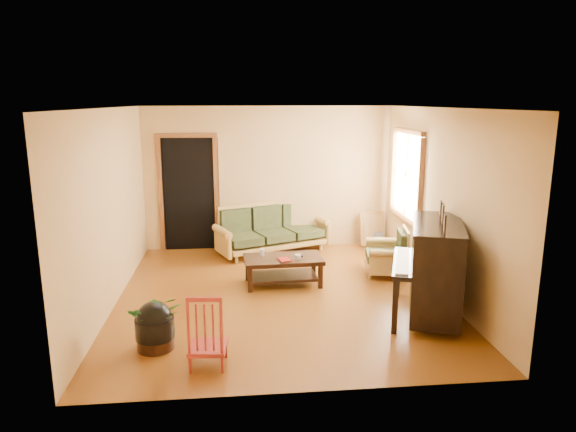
{
  "coord_description": "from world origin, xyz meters",
  "views": [
    {
      "loc": [
        -0.58,
        -6.82,
        2.69
      ],
      "look_at": [
        0.13,
        0.2,
        1.1
      ],
      "focal_mm": 32.0,
      "sensor_mm": 36.0,
      "label": 1
    }
  ],
  "objects": [
    {
      "name": "leaning_frame",
      "position": [
        1.95,
        2.36,
        0.33
      ],
      "size": [
        0.51,
        0.24,
        0.67
      ],
      "primitive_type": "cube",
      "rotation": [
        0.0,
        0.0,
        0.26
      ],
      "color": "#AE7D3A",
      "rests_on": "floor"
    },
    {
      "name": "ceramic_crock",
      "position": [
        2.07,
        2.34,
        0.12
      ],
      "size": [
        0.23,
        0.23,
        0.25
      ],
      "primitive_type": "cylinder",
      "rotation": [
        0.0,
        0.0,
        -0.2
      ],
      "color": "#35469F",
      "rests_on": "floor"
    },
    {
      "name": "window",
      "position": [
        2.21,
        1.3,
        1.5
      ],
      "size": [
        0.12,
        1.36,
        1.46
      ],
      "primitive_type": "cube",
      "color": "white",
      "rests_on": "right_wall"
    },
    {
      "name": "red_chair",
      "position": [
        -0.91,
        -1.89,
        0.41
      ],
      "size": [
        0.41,
        0.45,
        0.81
      ],
      "primitive_type": "cube",
      "rotation": [
        0.0,
        0.0,
        -0.09
      ],
      "color": "maroon",
      "rests_on": "floor"
    },
    {
      "name": "candle",
      "position": [
        -0.22,
        0.53,
        0.47
      ],
      "size": [
        0.07,
        0.07,
        0.11
      ],
      "primitive_type": "cylinder",
      "rotation": [
        0.0,
        0.0,
        0.15
      ],
      "color": "silver",
      "rests_on": "coffee_table"
    },
    {
      "name": "floor",
      "position": [
        0.0,
        0.0,
        0.0
      ],
      "size": [
        5.0,
        5.0,
        0.0
      ],
      "primitive_type": "plane",
      "color": "#582D0B",
      "rests_on": "ground"
    },
    {
      "name": "remote",
      "position": [
        0.32,
        0.46,
        0.43
      ],
      "size": [
        0.14,
        0.07,
        0.01
      ],
      "primitive_type": "cube",
      "rotation": [
        0.0,
        0.0,
        -0.29
      ],
      "color": "black",
      "rests_on": "coffee_table"
    },
    {
      "name": "book",
      "position": [
        0.01,
        0.26,
        0.43
      ],
      "size": [
        0.21,
        0.25,
        0.02
      ],
      "primitive_type": "imported",
      "rotation": [
        0.0,
        0.0,
        0.3
      ],
      "color": "maroon",
      "rests_on": "coffee_table"
    },
    {
      "name": "sofa",
      "position": [
        0.05,
        2.11,
        0.43
      ],
      "size": [
        2.18,
        1.53,
        0.86
      ],
      "primitive_type": "cube",
      "rotation": [
        0.0,
        0.0,
        0.38
      ],
      "color": "#A5803C",
      "rests_on": "floor"
    },
    {
      "name": "armchair",
      "position": [
        1.73,
        0.73,
        0.38
      ],
      "size": [
        0.84,
        0.87,
        0.75
      ],
      "primitive_type": "cube",
      "rotation": [
        0.0,
        0.0,
        -0.18
      ],
      "color": "#A5803C",
      "rests_on": "floor"
    },
    {
      "name": "potted_plant",
      "position": [
        -1.5,
        -1.41,
        0.32
      ],
      "size": [
        0.61,
        0.54,
        0.64
      ],
      "primitive_type": "imported",
      "rotation": [
        0.0,
        0.0,
        0.09
      ],
      "color": "#18561A",
      "rests_on": "floor"
    },
    {
      "name": "doorway",
      "position": [
        -1.45,
        2.48,
        1.02
      ],
      "size": [
        1.08,
        0.16,
        2.05
      ],
      "primitive_type": "cube",
      "color": "black",
      "rests_on": "floor"
    },
    {
      "name": "piano",
      "position": [
        1.86,
        -0.95,
        0.62
      ],
      "size": [
        1.23,
        1.58,
        1.23
      ],
      "primitive_type": "cube",
      "rotation": [
        0.0,
        0.0,
        -0.33
      ],
      "color": "black",
      "rests_on": "floor"
    },
    {
      "name": "footstool",
      "position": [
        -1.51,
        -1.46,
        0.2
      ],
      "size": [
        0.55,
        0.55,
        0.41
      ],
      "primitive_type": "cylinder",
      "rotation": [
        0.0,
        0.0,
        0.35
      ],
      "color": "black",
      "rests_on": "floor"
    },
    {
      "name": "glass_jar",
      "position": [
        0.29,
        0.35,
        0.45
      ],
      "size": [
        0.12,
        0.12,
        0.06
      ],
      "primitive_type": "cylinder",
      "rotation": [
        0.0,
        0.0,
        -0.38
      ],
      "color": "silver",
      "rests_on": "coffee_table"
    },
    {
      "name": "coffee_table",
      "position": [
        0.08,
        0.43,
        0.21
      ],
      "size": [
        1.19,
        0.69,
        0.42
      ],
      "primitive_type": "cube",
      "rotation": [
        0.0,
        0.0,
        0.05
      ],
      "color": "black",
      "rests_on": "floor"
    }
  ]
}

